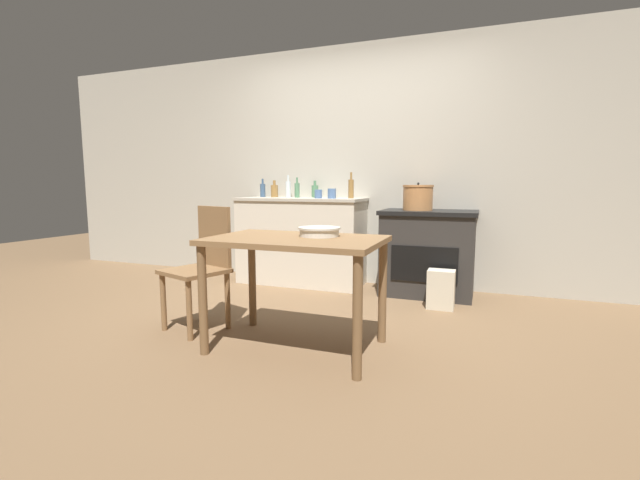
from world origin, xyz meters
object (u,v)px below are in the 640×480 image
at_px(stock_pot, 418,197).
at_px(cup_mid_right, 318,194).
at_px(bottle_center_right, 263,190).
at_px(cup_right, 332,194).
at_px(stove, 428,253).
at_px(bottle_center_left, 351,188).
at_px(flour_sack, 441,289).
at_px(bottle_far_left, 288,189).
at_px(work_table, 296,254).
at_px(mixing_bowl_large, 319,231).
at_px(chair, 203,264).
at_px(bottle_center, 274,191).
at_px(bottle_mid_left, 315,191).
at_px(bottle_left, 297,190).

bearing_deg(stock_pot, cup_mid_right, -176.30).
distance_m(bottle_center_right, cup_right, 0.96).
relative_size(stove, cup_mid_right, 10.00).
relative_size(stove, bottle_center_left, 3.36).
relative_size(flour_sack, bottle_far_left, 1.37).
relative_size(stock_pot, bottle_center_right, 1.41).
bearing_deg(bottle_center_left, work_table, -84.45).
distance_m(bottle_far_left, cup_mid_right, 0.53).
relative_size(mixing_bowl_large, cup_mid_right, 3.10).
xyz_separation_m(chair, bottle_center, (-0.29, 1.77, 0.52)).
height_order(stove, cup_right, cup_right).
relative_size(stock_pot, cup_right, 2.90).
height_order(bottle_mid_left, bottle_center, bottle_center).
bearing_deg(stove, stock_pot, -178.58).
height_order(bottle_center, cup_mid_right, bottle_center).
xyz_separation_m(stove, mixing_bowl_large, (-0.52, -1.62, 0.35)).
xyz_separation_m(chair, bottle_left, (0.02, 1.69, 0.53)).
relative_size(work_table, chair, 1.21).
bearing_deg(work_table, stove, 70.07).
relative_size(work_table, bottle_center, 5.80).
xyz_separation_m(bottle_center, cup_mid_right, (0.63, -0.23, -0.03)).
xyz_separation_m(chair, bottle_center_right, (-0.44, 1.77, 0.53)).
relative_size(flour_sack, mixing_bowl_large, 1.22).
relative_size(flour_sack, stock_pot, 1.15).
bearing_deg(work_table, cup_right, 101.52).
bearing_deg(bottle_center, bottle_far_left, 7.14).
distance_m(mixing_bowl_large, bottle_left, 1.95).
xyz_separation_m(stove, bottle_mid_left, (-1.27, 0.21, 0.59)).
relative_size(bottle_far_left, bottle_center, 1.31).
relative_size(chair, bottle_far_left, 3.66).
relative_size(flour_sack, bottle_center_right, 1.63).
distance_m(work_table, mixing_bowl_large, 0.22).
xyz_separation_m(flour_sack, bottle_center_left, (-0.98, 0.52, 0.87)).
bearing_deg(flour_sack, bottle_left, 161.11).
relative_size(chair, cup_right, 8.98).
distance_m(bottle_mid_left, bottle_center_left, 0.49).
distance_m(bottle_mid_left, cup_right, 0.41).
xyz_separation_m(chair, bottle_mid_left, (0.19, 1.81, 0.52)).
height_order(stove, chair, chair).
height_order(bottle_mid_left, bottle_center_left, bottle_center_left).
relative_size(bottle_mid_left, cup_right, 1.82).
height_order(bottle_center_left, cup_mid_right, bottle_center_left).
bearing_deg(flour_sack, cup_mid_right, 163.06).
xyz_separation_m(mixing_bowl_large, bottle_center, (-1.23, 1.78, 0.24)).
relative_size(bottle_left, cup_mid_right, 2.43).
distance_m(stove, bottle_left, 1.56).
relative_size(mixing_bowl_large, bottle_center, 1.47).
bearing_deg(bottle_center_right, bottle_center_left, -5.69).
relative_size(stove, bottle_left, 4.11).
xyz_separation_m(stock_pot, cup_mid_right, (-1.01, -0.07, 0.03)).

